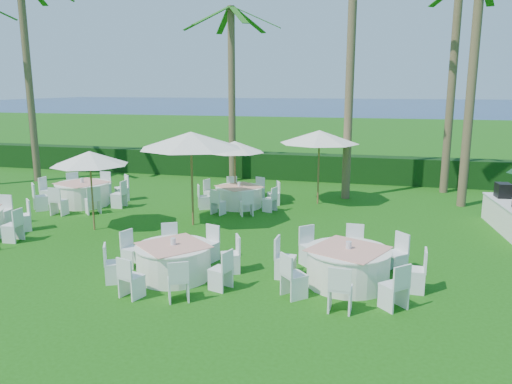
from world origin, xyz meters
TOP-DOWN VIEW (x-y plane):
  - ground at (0.00, 0.00)m, footprint 120.00×120.00m
  - hedge at (0.00, 12.00)m, footprint 34.00×1.00m
  - ocean at (0.00, 102.00)m, footprint 260.00×260.00m
  - banquet_table_b at (0.42, -0.93)m, footprint 3.03×3.03m
  - banquet_table_c at (4.31, -0.36)m, footprint 3.28×3.28m
  - banquet_table_d at (-5.73, 4.80)m, footprint 3.38×3.38m
  - banquet_table_e at (-0.08, 6.02)m, footprint 2.97×2.97m
  - umbrella_a at (-3.53, 2.04)m, footprint 2.29×2.29m
  - umbrella_b at (-0.80, 3.31)m, footprint 3.22×3.22m
  - umbrella_c at (-0.39, 6.55)m, footprint 2.21×2.21m
  - umbrella_d at (2.63, 7.23)m, footprint 2.92×2.92m
  - palm_a at (-10.59, 8.53)m, footprint 4.24×4.38m
  - palm_b at (-1.85, 10.94)m, footprint 4.41×4.04m
  - palm_c at (3.56, 8.45)m, footprint 4.17×4.40m
  - palm_d at (7.41, 10.60)m, footprint 4.37×4.24m
  - palm_e at (7.79, 8.19)m, footprint 4.37×4.24m

SIDE VIEW (x-z plane):
  - ground at x=0.00m, z-range 0.00..0.00m
  - ocean at x=0.00m, z-range 0.00..0.00m
  - banquet_table_e at x=-0.08m, z-range -0.06..0.86m
  - banquet_table_b at x=0.42m, z-range -0.06..0.87m
  - banquet_table_c at x=4.31m, z-range -0.06..0.93m
  - banquet_table_d at x=-5.73m, z-range -0.06..0.96m
  - hedge at x=0.00m, z-range 0.00..1.20m
  - umbrella_c at x=-0.39m, z-range 0.96..3.30m
  - umbrella_a at x=-3.53m, z-range 1.00..3.43m
  - umbrella_d at x=2.63m, z-range 1.13..3.88m
  - umbrella_b at x=-0.80m, z-range 1.22..4.17m
  - palm_b at x=-1.85m, z-range 0.44..8.20m
  - palm_e at x=7.79m, z-range 0.45..8.67m
  - palm_a at x=-10.59m, z-range 0.46..9.50m
  - palm_d at x=7.41m, z-range 0.47..10.08m
  - palm_c at x=3.56m, z-range 0.48..11.30m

